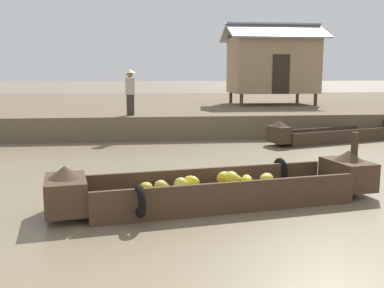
{
  "coord_description": "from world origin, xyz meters",
  "views": [
    {
      "loc": [
        -0.11,
        -2.08,
        2.32
      ],
      "look_at": [
        0.88,
        6.57,
        0.96
      ],
      "focal_mm": 41.66,
      "sensor_mm": 36.0,
      "label": 1
    }
  ],
  "objects_px": {
    "banana_boat": "(219,188)",
    "stilt_house_left": "(272,64)",
    "mooring_post": "(354,162)",
    "fishing_skiff_distant": "(337,134)",
    "vendor_person": "(130,90)"
  },
  "relations": [
    {
      "from": "banana_boat",
      "to": "stilt_house_left",
      "type": "height_order",
      "value": "stilt_house_left"
    },
    {
      "from": "vendor_person",
      "to": "mooring_post",
      "type": "height_order",
      "value": "vendor_person"
    },
    {
      "from": "banana_boat",
      "to": "mooring_post",
      "type": "distance_m",
      "value": 2.93
    },
    {
      "from": "vendor_person",
      "to": "stilt_house_left",
      "type": "bearing_deg",
      "value": 37.6
    },
    {
      "from": "banana_boat",
      "to": "fishing_skiff_distant",
      "type": "relative_size",
      "value": 1.12
    },
    {
      "from": "banana_boat",
      "to": "vendor_person",
      "type": "height_order",
      "value": "vendor_person"
    },
    {
      "from": "mooring_post",
      "to": "stilt_house_left",
      "type": "bearing_deg",
      "value": 80.51
    },
    {
      "from": "fishing_skiff_distant",
      "to": "mooring_post",
      "type": "relative_size",
      "value": 4.57
    },
    {
      "from": "stilt_house_left",
      "to": "vendor_person",
      "type": "bearing_deg",
      "value": -142.4
    },
    {
      "from": "stilt_house_left",
      "to": "mooring_post",
      "type": "bearing_deg",
      "value": -99.49
    },
    {
      "from": "fishing_skiff_distant",
      "to": "mooring_post",
      "type": "xyz_separation_m",
      "value": [
        -2.59,
        -6.41,
        0.32
      ]
    },
    {
      "from": "banana_boat",
      "to": "stilt_house_left",
      "type": "distance_m",
      "value": 14.92
    },
    {
      "from": "banana_boat",
      "to": "fishing_skiff_distant",
      "type": "distance_m",
      "value": 8.9
    },
    {
      "from": "banana_boat",
      "to": "stilt_house_left",
      "type": "xyz_separation_m",
      "value": [
        5.04,
        13.8,
        2.55
      ]
    },
    {
      "from": "mooring_post",
      "to": "vendor_person",
      "type": "bearing_deg",
      "value": 120.03
    }
  ]
}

